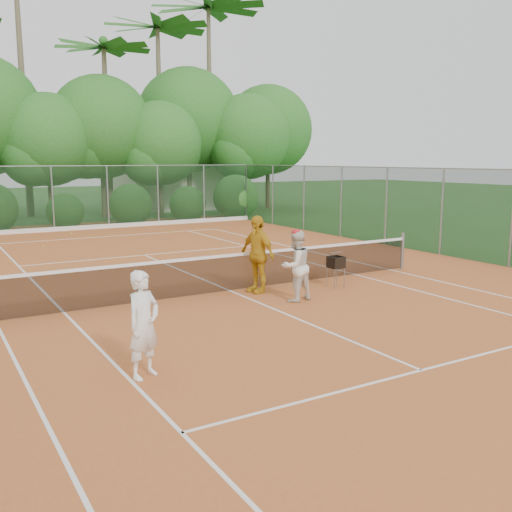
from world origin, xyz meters
The scene contains 15 objects.
ground centered at (0.00, 0.00, 0.00)m, with size 120.00×120.00×0.00m, color #234E1B.
clay_court centered at (0.00, 0.00, 0.01)m, with size 18.00×36.00×0.02m, color #B85F2A.
club_building centered at (9.00, 24.00, 1.50)m, with size 8.00×5.00×3.00m, color beige.
tennis_net centered at (0.00, 0.00, 0.53)m, with size 11.97×0.10×1.10m.
player_white centered at (-3.86, -4.41, 0.85)m, with size 0.61×0.40×1.67m, color white.
player_center_grp centered at (0.85, -1.65, 0.86)m, with size 0.90×0.75×1.71m.
player_yellow centered at (0.53, -0.42, 0.99)m, with size 1.14×0.47×1.94m, color gold.
ball_hopper centered at (2.59, -0.98, 0.67)m, with size 0.36×0.36×0.82m.
stray_ball_a centered at (-2.68, 10.14, 0.05)m, with size 0.07×0.07×0.07m, color yellow.
stray_ball_b centered at (-0.88, 13.43, 0.05)m, with size 0.07×0.07×0.07m, color #C9E334.
stray_ball_c centered at (3.14, 11.62, 0.05)m, with size 0.07×0.07×0.07m, color gold.
court_markings centered at (0.00, 0.00, 0.02)m, with size 11.03×23.83×0.01m.
fence_back centered at (0.00, 15.00, 1.52)m, with size 18.07×0.07×3.00m.
fence_right centered at (9.00, -1.50, 1.52)m, with size 0.07×33.07×3.00m.
tropical_treeline centered at (1.43, 20.22, 5.11)m, with size 32.10×8.49×15.03m.
Camera 1 is at (-6.64, -12.46, 3.33)m, focal length 40.00 mm.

